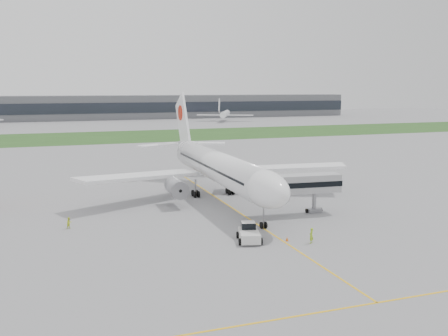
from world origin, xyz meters
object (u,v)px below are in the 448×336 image
object	(u,v)px
pushback_tug	(249,233)
ground_crew_near	(311,236)
jet_bridge	(294,185)
airliner	(217,166)

from	to	relation	value
pushback_tug	ground_crew_near	distance (m)	7.64
pushback_tug	ground_crew_near	size ratio (longest dim) A/B	2.45
pushback_tug	ground_crew_near	world-z (taller)	pushback_tug
pushback_tug	jet_bridge	bearing A→B (deg)	56.12
ground_crew_near	pushback_tug	bearing A→B (deg)	-65.32
jet_bridge	ground_crew_near	bearing A→B (deg)	-103.51
airliner	jet_bridge	size ratio (longest dim) A/B	4.00
pushback_tug	ground_crew_near	xyz separation A→B (m)	(6.81, -3.46, -0.04)
airliner	jet_bridge	xyz separation A→B (m)	(7.28, -14.62, -1.09)
jet_bridge	ground_crew_near	xyz separation A→B (m)	(-4.39, -13.13, -3.61)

